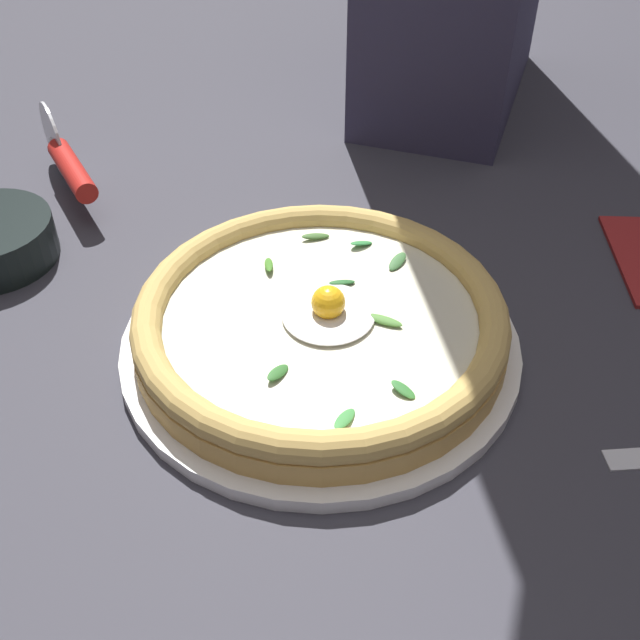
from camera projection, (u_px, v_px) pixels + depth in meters
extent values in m
cube|color=#36353D|center=(350.00, 366.00, 0.62)|extent=(2.40, 2.40, 0.03)
cylinder|color=white|center=(320.00, 344.00, 0.61)|extent=(0.32, 0.32, 0.01)
cylinder|color=tan|center=(320.00, 330.00, 0.60)|extent=(0.29, 0.29, 0.02)
torus|color=tan|center=(320.00, 315.00, 0.59)|extent=(0.29, 0.29, 0.02)
cylinder|color=beige|center=(320.00, 319.00, 0.59)|extent=(0.25, 0.25, 0.00)
ellipsoid|color=white|center=(328.00, 314.00, 0.59)|extent=(0.08, 0.07, 0.01)
sphere|color=yellow|center=(329.00, 300.00, 0.59)|extent=(0.03, 0.03, 0.03)
ellipsoid|color=#3F743C|center=(398.00, 261.00, 0.64)|extent=(0.03, 0.02, 0.01)
ellipsoid|color=#2F7F3D|center=(361.00, 243.00, 0.66)|extent=(0.02, 0.02, 0.01)
ellipsoid|color=#29632E|center=(342.00, 282.00, 0.62)|extent=(0.02, 0.02, 0.01)
ellipsoid|color=#326C2D|center=(278.00, 373.00, 0.54)|extent=(0.02, 0.02, 0.01)
ellipsoid|color=#406A2E|center=(316.00, 236.00, 0.67)|extent=(0.02, 0.03, 0.01)
ellipsoid|color=#357735|center=(403.00, 390.00, 0.53)|extent=(0.02, 0.02, 0.01)
ellipsoid|color=#3F8C42|center=(345.00, 419.00, 0.51)|extent=(0.03, 0.02, 0.01)
ellipsoid|color=#407C26|center=(269.00, 265.00, 0.64)|extent=(0.03, 0.01, 0.01)
ellipsoid|color=#4E8736|center=(383.00, 320.00, 0.58)|extent=(0.02, 0.03, 0.00)
cylinder|color=silver|center=(53.00, 140.00, 0.80)|extent=(0.06, 0.05, 0.08)
cylinder|color=silver|center=(56.00, 144.00, 0.80)|extent=(0.02, 0.02, 0.01)
cylinder|color=red|center=(72.00, 170.00, 0.76)|extent=(0.09, 0.08, 0.02)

